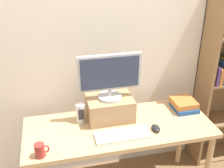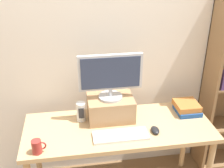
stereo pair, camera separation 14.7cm
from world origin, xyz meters
The scene contains 9 objects.
back_wall centered at (0.00, 0.45, 1.30)m, with size 7.00×0.08×2.60m.
desk centered at (0.00, 0.00, 0.66)m, with size 1.53×0.60×0.75m.
riser_box centered at (-0.05, 0.14, 0.84)m, with size 0.38×0.28×0.19m.
computer_monitor centered at (-0.05, 0.13, 1.14)m, with size 0.51×0.20×0.38m.
keyboard centered at (-0.01, -0.14, 0.76)m, with size 0.43×0.15×0.02m.
computer_mouse centered at (0.27, -0.13, 0.76)m, with size 0.06×0.10×0.04m.
book_stack centered at (0.63, 0.12, 0.79)m, with size 0.20×0.22×0.09m.
coffee_mug centered at (-0.63, -0.23, 0.80)m, with size 0.10×0.07×0.10m.
desk_speaker centered at (-0.30, 0.13, 0.83)m, with size 0.08×0.08×0.17m.
Camera 2 is at (-0.35, -1.86, 2.08)m, focal length 45.00 mm.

